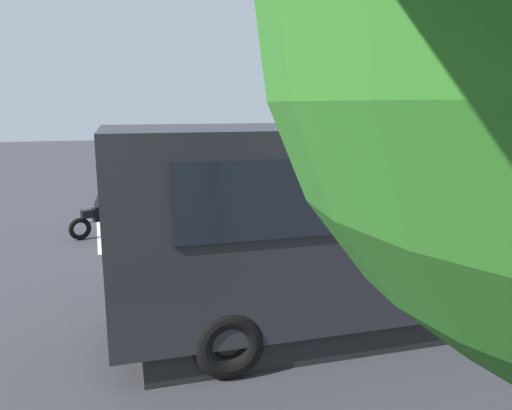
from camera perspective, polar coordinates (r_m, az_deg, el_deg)
ground_plane at (r=13.04m, az=-2.95°, el=-4.24°), size 80.00×80.00×0.00m
tour_bus at (r=8.63m, az=18.36°, el=-1.83°), size 10.08×2.68×3.25m
spectator_far_left at (r=11.49m, az=16.43°, el=-1.58°), size 0.58×0.34×1.74m
spectator_left at (r=11.01m, az=10.14°, el=-1.67°), size 0.58×0.37×1.77m
spectator_centre at (r=10.64m, az=3.93°, el=-2.16°), size 0.58×0.36×1.73m
parked_motorcycle_silver at (r=9.63m, az=2.03°, el=-7.05°), size 2.05×0.61×0.99m
stunt_motorcycle at (r=14.07m, az=-17.00°, el=-0.99°), size 1.97×0.90×1.23m
bay_line_a at (r=15.84m, az=9.77°, el=-1.52°), size 0.23×3.93×0.01m
bay_line_b at (r=14.95m, az=1.28°, el=-2.14°), size 0.23×3.94×0.01m
bay_line_c at (r=14.42m, az=-8.05°, el=-2.77°), size 0.24×4.17×0.01m
bay_line_d at (r=14.30m, az=-17.82°, el=-3.35°), size 0.23×3.80×0.01m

